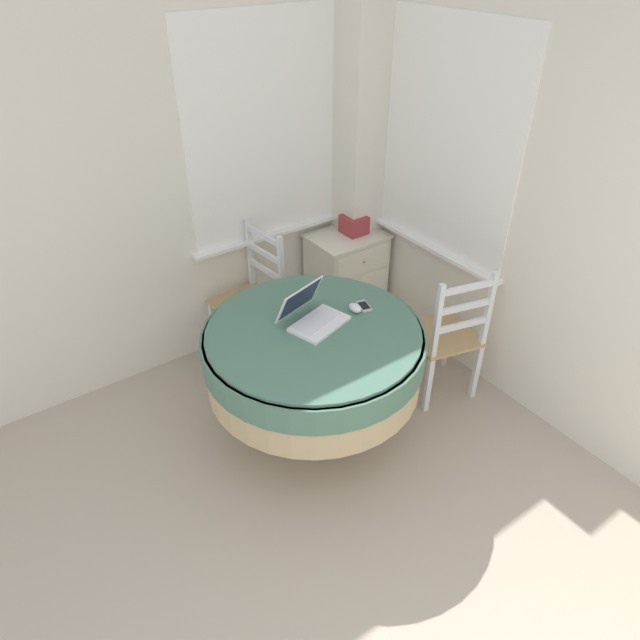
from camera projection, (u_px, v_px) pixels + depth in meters
name	position (u px, v px, depth m)	size (l,w,h in m)	color
corner_room_shell	(379.00, 230.00, 2.95)	(4.35, 5.17, 2.55)	silver
round_dining_table	(314.00, 353.00, 3.19)	(1.24, 1.24, 0.77)	#4C3D2D
laptop	(312.00, 315.00, 3.14)	(0.38, 0.37, 0.21)	white
computer_mouse	(355.00, 308.00, 3.23)	(0.06, 0.09, 0.05)	white
cell_phone	(364.00, 306.00, 3.28)	(0.09, 0.13, 0.01)	#B2B7BC
dining_chair_near_back_window	(252.00, 298.00, 3.95)	(0.45, 0.45, 0.94)	tan
dining_chair_near_right_window	(446.00, 336.00, 3.58)	(0.49, 0.49, 0.94)	tan
corner_cabinet	(346.00, 276.00, 4.39)	(0.55, 0.43, 0.70)	silver
storage_box	(354.00, 224.00, 4.19)	(0.16, 0.17, 0.13)	#9E3338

